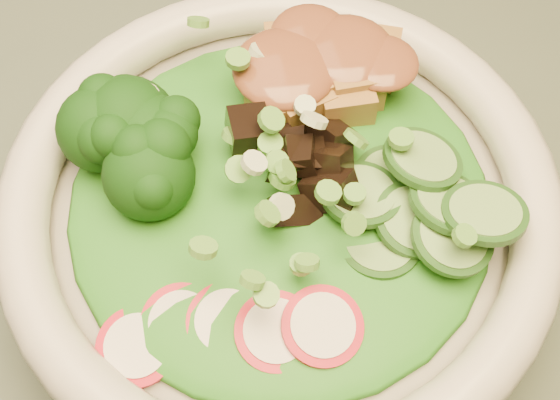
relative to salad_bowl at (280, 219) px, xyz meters
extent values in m
cylinder|color=black|center=(0.33, 0.37, -0.43)|extent=(0.06, 0.06, 0.72)
cylinder|color=beige|center=(0.00, 0.00, -0.01)|extent=(0.27, 0.27, 0.06)
torus|color=beige|center=(0.00, 0.00, 0.02)|extent=(0.30, 0.30, 0.03)
ellipsoid|color=#1F6C16|center=(0.00, 0.00, 0.02)|extent=(0.23, 0.23, 0.03)
ellipsoid|color=brown|center=(0.03, 0.06, 0.05)|extent=(0.08, 0.06, 0.02)
camera|label=1|loc=(-0.03, -0.21, 0.38)|focal=50.00mm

